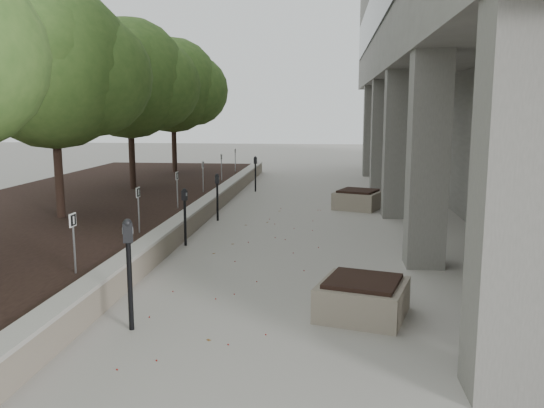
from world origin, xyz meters
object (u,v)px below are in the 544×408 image
at_px(parking_meter_4, 217,197).
at_px(planter_front, 362,297).
at_px(parking_meter_5, 255,174).
at_px(crabapple_tree_4, 130,104).
at_px(crabapple_tree_3, 54,102).
at_px(crabapple_tree_5, 173,105).
at_px(planter_back, 358,199).
at_px(parking_meter_2, 130,275).
at_px(parking_meter_3, 185,217).

relative_size(parking_meter_4, planter_front, 1.08).
bearing_deg(planter_front, parking_meter_4, 117.20).
bearing_deg(parking_meter_5, crabapple_tree_4, -138.06).
height_order(crabapple_tree_3, crabapple_tree_5, same).
height_order(parking_meter_5, planter_front, parking_meter_5).
distance_m(crabapple_tree_3, crabapple_tree_5, 10.00).
bearing_deg(parking_meter_5, planter_back, -34.57).
bearing_deg(crabapple_tree_5, parking_meter_2, -76.49).
relative_size(parking_meter_2, parking_meter_3, 1.20).
height_order(crabapple_tree_4, crabapple_tree_5, same).
bearing_deg(crabapple_tree_3, parking_meter_4, 29.35).
xyz_separation_m(crabapple_tree_4, parking_meter_2, (3.77, -10.69, -2.36)).
bearing_deg(planter_front, planter_back, 87.82).
distance_m(parking_meter_3, planter_front, 5.35).
height_order(crabapple_tree_3, parking_meter_3, crabapple_tree_3).
distance_m(parking_meter_3, parking_meter_4, 2.85).
bearing_deg(planter_front, parking_meter_3, 132.70).
relative_size(crabapple_tree_3, planter_front, 4.61).
xyz_separation_m(crabapple_tree_3, planter_back, (7.24, 4.21, -2.83)).
distance_m(crabapple_tree_3, planter_back, 8.84).
relative_size(crabapple_tree_3, parking_meter_2, 3.56).
relative_size(crabapple_tree_3, planter_back, 4.42).
height_order(planter_front, planter_back, planter_back).
distance_m(crabapple_tree_5, parking_meter_3, 11.67).
distance_m(crabapple_tree_4, parking_meter_2, 11.58).
xyz_separation_m(parking_meter_2, planter_back, (3.47, 9.90, -0.48)).
height_order(parking_meter_4, planter_front, parking_meter_4).
bearing_deg(crabapple_tree_3, crabapple_tree_4, 90.00).
bearing_deg(parking_meter_3, parking_meter_5, 107.09).
relative_size(crabapple_tree_3, parking_meter_3, 4.28).
height_order(crabapple_tree_3, parking_meter_5, crabapple_tree_3).
relative_size(parking_meter_3, planter_front, 1.08).
height_order(parking_meter_2, parking_meter_5, parking_meter_2).
xyz_separation_m(crabapple_tree_5, planter_front, (6.90, -14.84, -2.84)).
bearing_deg(planter_front, crabapple_tree_5, 114.92).
xyz_separation_m(crabapple_tree_4, parking_meter_4, (3.42, -3.08, -2.48)).
height_order(crabapple_tree_4, parking_meter_3, crabapple_tree_4).
distance_m(crabapple_tree_4, parking_meter_4, 5.23).
distance_m(crabapple_tree_3, crabapple_tree_4, 5.00).
xyz_separation_m(parking_meter_5, planter_front, (3.20, -12.32, -0.37)).
bearing_deg(parking_meter_3, parking_meter_4, 107.14).
xyz_separation_m(crabapple_tree_5, parking_meter_5, (3.70, -2.52, -2.48)).
bearing_deg(parking_meter_2, planter_front, -5.69).
bearing_deg(parking_meter_4, parking_meter_2, -95.01).
bearing_deg(planter_front, parking_meter_2, -164.86).
bearing_deg(parking_meter_4, planter_back, 23.29).
height_order(parking_meter_5, planter_back, parking_meter_5).
distance_m(parking_meter_2, parking_meter_3, 4.79).
height_order(crabapple_tree_5, planter_front, crabapple_tree_5).
bearing_deg(planter_back, crabapple_tree_4, 173.81).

